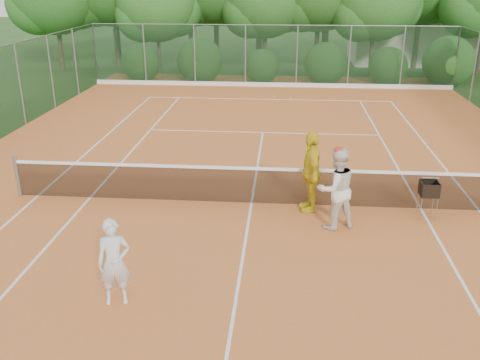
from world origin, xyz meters
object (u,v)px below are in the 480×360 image
player_white (114,262)px  player_center_grp (336,189)px  ball_hopper (429,189)px  player_yellow (311,172)px

player_white → player_center_grp: player_center_grp is taller
ball_hopper → player_white: bearing=-127.2°
player_white → ball_hopper: player_white is taller
player_yellow → ball_hopper: (2.69, -0.23, -0.26)m
player_white → ball_hopper: size_ratio=1.73×
player_white → player_center_grp: (3.96, 3.28, 0.15)m
player_white → ball_hopper: (6.13, 3.95, -0.07)m
player_center_grp → player_yellow: 1.04m
player_center_grp → player_yellow: bearing=119.5°
player_yellow → ball_hopper: 2.72m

